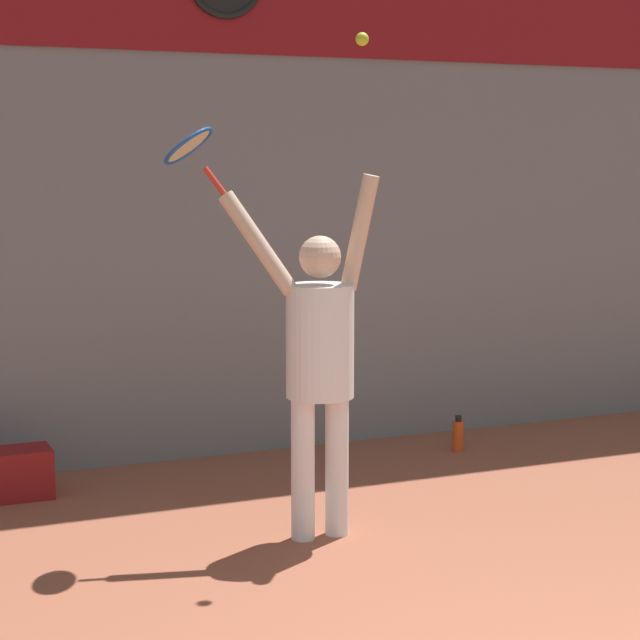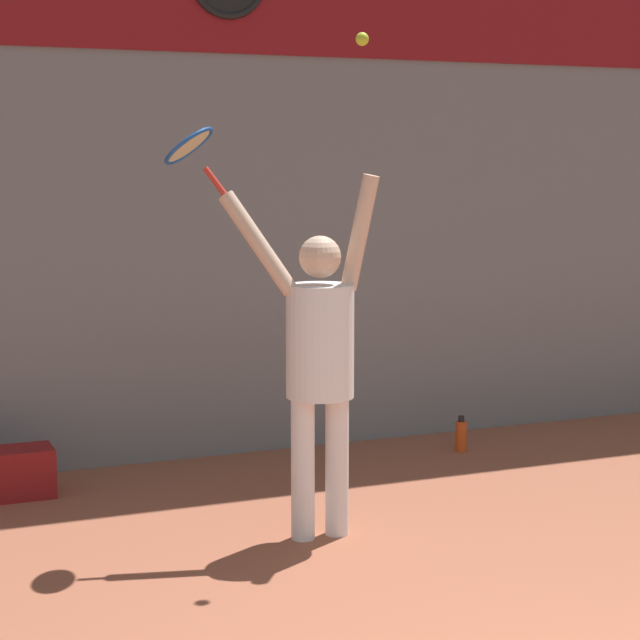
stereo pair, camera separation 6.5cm
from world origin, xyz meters
TOP-DOWN VIEW (x-y plane):
  - back_wall at (0.00, 5.09)m, footprint 18.00×0.10m
  - tennis_player at (-0.09, 3.13)m, footprint 0.84×0.48m
  - tennis_racket at (-0.70, 3.48)m, footprint 0.40×0.41m
  - tennis_ball at (0.12, 3.05)m, footprint 0.07×0.07m
  - water_bottle at (1.58, 4.49)m, footprint 0.08×0.08m

SIDE VIEW (x-z plane):
  - water_bottle at x=1.58m, z-range -0.01..0.24m
  - tennis_player at x=-0.09m, z-range 0.04..2.04m
  - tennis_racket at x=-0.70m, z-range 1.95..2.32m
  - back_wall at x=0.00m, z-range 0.00..5.00m
  - tennis_ball at x=0.12m, z-range 2.67..2.74m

